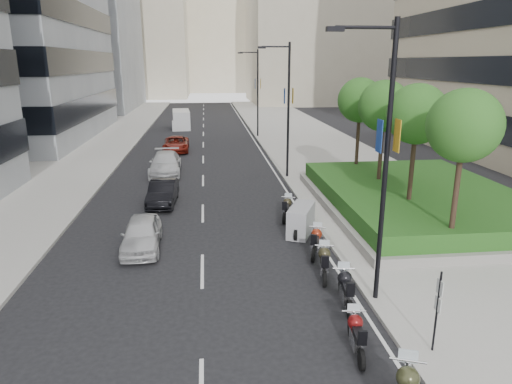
{
  "coord_description": "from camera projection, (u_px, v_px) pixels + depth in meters",
  "views": [
    {
      "loc": [
        -1.19,
        -12.24,
        7.76
      ],
      "look_at": [
        1.01,
        7.8,
        2.0
      ],
      "focal_mm": 32.0,
      "sensor_mm": 36.0,
      "label": 1
    }
  ],
  "objects": [
    {
      "name": "car_b",
      "position": [
        163.0,
        193.0,
        25.68
      ],
      "size": [
        1.6,
        4.14,
        1.34
      ],
      "primitive_type": "imported",
      "rotation": [
        0.0,
        0.0,
        -0.05
      ],
      "color": "black",
      "rests_on": "ground"
    },
    {
      "name": "hedge",
      "position": [
        419.0,
        195.0,
        24.3
      ],
      "size": [
        9.4,
        13.4,
        0.8
      ],
      "primitive_type": "cube",
      "color": "#154C18",
      "rests_on": "planter"
    },
    {
      "name": "planter",
      "position": [
        418.0,
        205.0,
        24.46
      ],
      "size": [
        10.0,
        14.0,
        0.4
      ],
      "primitive_type": "cube",
      "color": "gray",
      "rests_on": "sidewalk_right"
    },
    {
      "name": "tree_0",
      "position": [
        464.0,
        126.0,
        17.18
      ],
      "size": [
        2.8,
        2.8,
        6.3
      ],
      "color": "#332319",
      "rests_on": "planter"
    },
    {
      "name": "sidewalk_left",
      "position": [
        87.0,
        150.0,
        41.34
      ],
      "size": [
        8.0,
        100.0,
        0.15
      ],
      "primitive_type": "cube",
      "color": "#9E9B93",
      "rests_on": "ground"
    },
    {
      "name": "tree_2",
      "position": [
        384.0,
        106.0,
        24.82
      ],
      "size": [
        2.8,
        2.8,
        6.3
      ],
      "color": "#332319",
      "rests_on": "planter"
    },
    {
      "name": "motorcycle_2",
      "position": [
        346.0,
        289.0,
        14.94
      ],
      "size": [
        0.75,
        2.23,
        1.11
      ],
      "rotation": [
        0.0,
        0.0,
        1.44
      ],
      "color": "black",
      "rests_on": "ground"
    },
    {
      "name": "motorcycle_1",
      "position": [
        356.0,
        334.0,
        12.55
      ],
      "size": [
        0.68,
        2.02,
        1.01
      ],
      "rotation": [
        0.0,
        0.0,
        1.45
      ],
      "color": "black",
      "rests_on": "ground"
    },
    {
      "name": "lamp_post_0",
      "position": [
        382.0,
        153.0,
        13.95
      ],
      "size": [
        2.34,
        0.45,
        9.0
      ],
      "color": "black",
      "rests_on": "ground"
    },
    {
      "name": "delivery_van",
      "position": [
        181.0,
        120.0,
        54.88
      ],
      "size": [
        2.31,
        5.27,
        2.16
      ],
      "rotation": [
        0.0,
        0.0,
        0.07
      ],
      "color": "silver",
      "rests_on": "ground"
    },
    {
      "name": "building_cream_centre",
      "position": [
        214.0,
        19.0,
        123.63
      ],
      "size": [
        30.0,
        24.0,
        38.0
      ],
      "primitive_type": "cube",
      "color": "#B7AD93",
      "rests_on": "ground"
    },
    {
      "name": "motorcycle_5",
      "position": [
        301.0,
        220.0,
        21.19
      ],
      "size": [
        1.72,
        2.41,
        1.36
      ],
      "rotation": [
        0.0,
        0.0,
        1.16
      ],
      "color": "black",
      "rests_on": "ground"
    },
    {
      "name": "ground",
      "position": [
        251.0,
        325.0,
        13.95
      ],
      "size": [
        160.0,
        160.0,
        0.0
      ],
      "primitive_type": "plane",
      "color": "black",
      "rests_on": "ground"
    },
    {
      "name": "car_a",
      "position": [
        142.0,
        234.0,
        19.49
      ],
      "size": [
        1.73,
        4.02,
        1.35
      ],
      "primitive_type": "imported",
      "rotation": [
        0.0,
        0.0,
        0.03
      ],
      "color": "#BBBBBD",
      "rests_on": "ground"
    },
    {
      "name": "parking_sign",
      "position": [
        437.0,
        308.0,
        12.14
      ],
      "size": [
        0.06,
        0.32,
        2.5
      ],
      "color": "black",
      "rests_on": "ground"
    },
    {
      "name": "lane_edge",
      "position": [
        259.0,
        147.0,
        43.01
      ],
      "size": [
        0.12,
        100.0,
        0.01
      ],
      "primitive_type": "cube",
      "color": "silver",
      "rests_on": "ground"
    },
    {
      "name": "lane_centre",
      "position": [
        203.0,
        148.0,
        42.47
      ],
      "size": [
        0.12,
        100.0,
        0.01
      ],
      "primitive_type": "cube",
      "color": "silver",
      "rests_on": "ground"
    },
    {
      "name": "motorcycle_6",
      "position": [
        287.0,
        208.0,
        23.29
      ],
      "size": [
        0.89,
        2.01,
        1.04
      ],
      "rotation": [
        0.0,
        0.0,
        1.25
      ],
      "color": "black",
      "rests_on": "ground"
    },
    {
      "name": "car_c",
      "position": [
        165.0,
        164.0,
        32.52
      ],
      "size": [
        2.27,
        5.34,
        1.54
      ],
      "primitive_type": "imported",
      "rotation": [
        0.0,
        0.0,
        0.02
      ],
      "color": "#B6B7B8",
      "rests_on": "ground"
    },
    {
      "name": "lamp_post_1",
      "position": [
        286.0,
        104.0,
        30.2
      ],
      "size": [
        2.34,
        0.45,
        9.0
      ],
      "color": "black",
      "rests_on": "ground"
    },
    {
      "name": "motorcycle_3",
      "position": [
        324.0,
        263.0,
        16.96
      ],
      "size": [
        0.76,
        2.12,
        1.07
      ],
      "rotation": [
        0.0,
        0.0,
        1.35
      ],
      "color": "black",
      "rests_on": "ground"
    },
    {
      "name": "tree_1",
      "position": [
        417.0,
        115.0,
        21.0
      ],
      "size": [
        2.8,
        2.8,
        6.3
      ],
      "color": "#332319",
      "rests_on": "planter"
    },
    {
      "name": "building_cream_right",
      "position": [
        323.0,
        7.0,
        87.78
      ],
      "size": [
        28.0,
        24.0,
        36.0
      ],
      "primitive_type": "cube",
      "color": "#B7AD93",
      "rests_on": "ground"
    },
    {
      "name": "sidewalk_right",
      "position": [
        314.0,
        145.0,
        43.55
      ],
      "size": [
        10.0,
        100.0,
        0.15
      ],
      "primitive_type": "cube",
      "color": "#9E9B93",
      "rests_on": "ground"
    },
    {
      "name": "car_d",
      "position": [
        176.0,
        144.0,
        40.92
      ],
      "size": [
        2.26,
        4.81,
        1.33
      ],
      "primitive_type": "imported",
      "rotation": [
        0.0,
        0.0,
        0.01
      ],
      "color": "maroon",
      "rests_on": "ground"
    },
    {
      "name": "building_grey_far",
      "position": [
        62.0,
        16.0,
        74.21
      ],
      "size": [
        22.0,
        26.0,
        30.0
      ],
      "primitive_type": "cube",
      "color": "gray",
      "rests_on": "ground"
    },
    {
      "name": "building_cream_left",
      "position": [
        128.0,
        19.0,
        102.97
      ],
      "size": [
        26.0,
        24.0,
        34.0
      ],
      "primitive_type": "cube",
      "color": "#B7AD93",
      "rests_on": "ground"
    },
    {
      "name": "motorcycle_4",
      "position": [
        316.0,
        242.0,
        18.97
      ],
      "size": [
        0.94,
        2.02,
        1.05
      ],
      "rotation": [
        0.0,
        0.0,
        1.22
      ],
      "color": "black",
      "rests_on": "ground"
    },
    {
      "name": "lamp_post_2",
      "position": [
        256.0,
        89.0,
        47.4
      ],
      "size": [
        2.34,
        0.45,
        9.0
      ],
      "color": "black",
      "rests_on": "ground"
    },
    {
      "name": "tree_3",
      "position": [
        360.0,
        101.0,
        28.65
      ],
      "size": [
        2.8,
        2.8,
        6.3
      ],
      "color": "#332319",
      "rests_on": "planter"
    }
  ]
}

